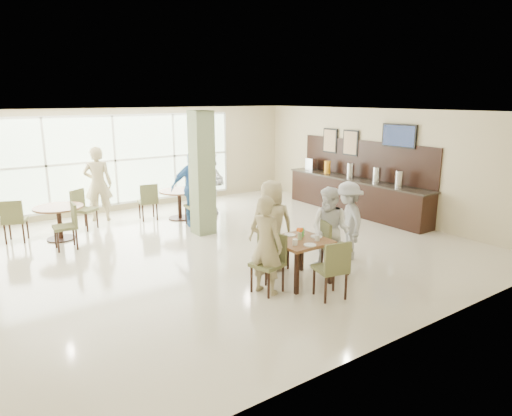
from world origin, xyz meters
TOP-DOWN VIEW (x-y plane):
  - ground at (0.00, 0.00)m, footprint 10.00×10.00m
  - room_shell at (0.00, 0.00)m, footprint 10.00×10.00m
  - window_bank at (-0.50, 4.46)m, footprint 7.00×0.04m
  - column at (0.40, 1.20)m, footprint 0.45×0.45m
  - main_table at (0.34, -2.28)m, footprint 0.88×0.88m
  - round_table_left at (-2.43, 2.60)m, footprint 1.05×1.05m
  - round_table_right at (0.52, 2.69)m, footprint 1.02×1.02m
  - chairs_main_table at (0.37, -2.31)m, footprint 2.07×2.00m
  - chairs_table_left at (-2.50, 2.63)m, footprint 2.12×1.83m
  - chairs_table_right at (0.54, 2.69)m, footprint 1.93×1.66m
  - tabletop_clutter at (0.39, -2.31)m, footprint 0.72×0.82m
  - buffet_counter at (4.70, 0.51)m, footprint 0.64×4.70m
  - wall_tv at (4.94, -0.60)m, footprint 0.06×1.00m
  - framed_art_a at (4.95, 1.00)m, footprint 0.05×0.55m
  - framed_art_b at (4.95, 1.80)m, footprint 0.05×0.55m
  - teen_left at (-0.39, -2.31)m, footprint 0.57×0.68m
  - teen_far at (0.34, -1.48)m, footprint 0.91×0.71m
  - teen_right at (1.09, -2.23)m, footprint 0.80×0.90m
  - teen_standing at (1.83, -1.95)m, footprint 0.92×1.13m
  - adult_a at (0.54, 1.96)m, footprint 1.18×0.80m
  - adult_b at (1.38, 2.72)m, footprint 0.92×1.72m
  - adult_standing at (-1.22, 3.70)m, footprint 0.82×0.69m

SIDE VIEW (x-z plane):
  - ground at x=0.00m, z-range 0.00..0.00m
  - chairs_main_table at x=0.37m, z-range 0.00..0.95m
  - chairs_table_left at x=-2.50m, z-range 0.00..0.95m
  - chairs_table_right at x=0.54m, z-range 0.00..0.95m
  - buffet_counter at x=4.70m, z-range -0.42..1.53m
  - round_table_right at x=0.52m, z-range 0.18..0.93m
  - round_table_left at x=-2.43m, z-range 0.19..0.94m
  - main_table at x=0.34m, z-range 0.27..1.02m
  - teen_standing at x=1.83m, z-range 0.00..1.53m
  - teen_right at x=1.09m, z-range 0.00..1.54m
  - teen_left at x=-0.39m, z-range 0.00..1.60m
  - tabletop_clutter at x=0.39m, z-range 0.71..0.91m
  - teen_far at x=0.34m, z-range 0.00..1.64m
  - adult_b at x=1.38m, z-range 0.00..1.77m
  - adult_a at x=0.54m, z-range 0.00..1.85m
  - adult_standing at x=-1.22m, z-range 0.00..1.90m
  - window_bank at x=-0.50m, z-range -2.10..4.90m
  - column at x=0.40m, z-range 0.00..2.80m
  - room_shell at x=0.00m, z-range -3.30..6.70m
  - framed_art_a at x=4.95m, z-range 1.50..2.20m
  - framed_art_b at x=4.95m, z-range 1.50..2.20m
  - wall_tv at x=4.94m, z-range 1.86..2.44m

